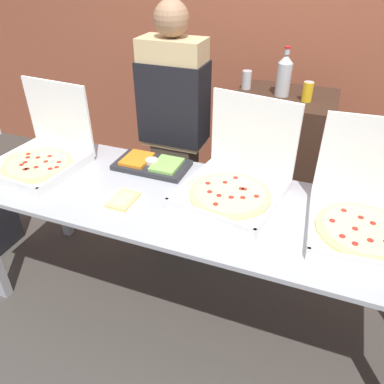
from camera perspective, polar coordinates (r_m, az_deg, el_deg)
The scene contains 13 objects.
ground_plane at distance 2.52m, azimuth 0.00°, elevation -17.17°, with size 16.00×16.00×0.00m, color #423D38.
brick_wall_behind at distance 3.29m, azimuth 11.64°, elevation 23.24°, with size 10.00×0.06×2.80m.
buffet_table at distance 2.00m, azimuth 0.00°, elevation -3.45°, with size 2.50×0.78×0.84m.
pizza_box_near_left at distance 1.96m, azimuth 6.71°, elevation 1.83°, with size 0.56×0.57×0.48m.
pizza_box_far_right at distance 2.39m, azimuth -21.74°, elevation 5.57°, with size 0.50×0.51×0.46m.
pizza_box_far_left at distance 1.89m, azimuth 24.93°, elevation -2.90°, with size 0.51×0.53×0.48m.
paper_plate_front_right at distance 1.95m, azimuth -10.45°, elevation -1.33°, with size 0.25×0.25×0.03m.
veggie_tray at distance 2.24m, azimuth -6.13°, elevation 4.23°, with size 0.43×0.24×0.05m.
sideboard_podium at distance 2.88m, azimuth 12.63°, elevation 3.61°, with size 0.68×0.56×1.11m.
soda_bottle at distance 2.61m, azimuth 13.86°, elevation 16.94°, with size 0.10×0.10×0.31m.
soda_can_silver at distance 2.72m, azimuth 8.32°, elevation 16.57°, with size 0.07×0.07×0.12m.
soda_can_colored at distance 2.56m, azimuth 17.19°, elevation 14.41°, with size 0.07×0.07×0.12m.
person_server_vest at distance 2.53m, azimuth -2.71°, elevation 10.43°, with size 0.42×0.24×1.70m.
Camera 1 is at (0.57, -1.49, 1.95)m, focal length 35.00 mm.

